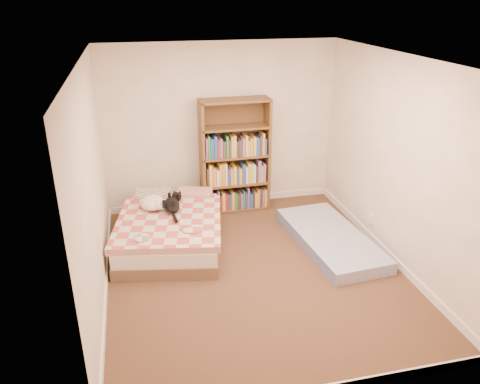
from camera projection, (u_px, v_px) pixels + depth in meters
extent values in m
cube|color=#4E2E21|center=(254.00, 270.00, 5.71)|extent=(3.50, 4.00, 0.01)
cube|color=white|center=(257.00, 59.00, 4.72)|extent=(3.50, 4.00, 0.01)
cube|color=beige|center=(221.00, 127.00, 7.01)|extent=(3.50, 0.01, 2.50)
cube|color=beige|center=(325.00, 270.00, 3.43)|extent=(3.50, 0.01, 2.50)
cube|color=beige|center=(92.00, 188.00, 4.86)|extent=(0.01, 4.00, 2.50)
cube|color=beige|center=(397.00, 162.00, 5.58)|extent=(0.01, 4.00, 2.50)
cube|color=white|center=(222.00, 200.00, 7.47)|extent=(3.50, 0.02, 0.10)
cube|color=white|center=(106.00, 285.00, 5.33)|extent=(0.02, 4.00, 0.10)
cube|color=white|center=(384.00, 250.00, 6.06)|extent=(0.02, 4.00, 0.10)
cube|color=white|center=(371.00, 219.00, 6.31)|extent=(0.03, 0.09, 0.13)
cube|color=brown|center=(171.00, 238.00, 6.27)|extent=(1.56, 2.00, 0.16)
cube|color=silver|center=(171.00, 227.00, 6.21)|extent=(1.53, 1.96, 0.18)
cube|color=#C24C48|center=(170.00, 218.00, 6.15)|extent=(1.57, 1.69, 0.09)
cube|color=gray|center=(145.00, 198.00, 6.68)|extent=(0.54, 0.40, 0.13)
cube|color=#C24C48|center=(186.00, 194.00, 6.81)|extent=(0.54, 0.40, 0.13)
cube|color=#543D1C|center=(202.00, 159.00, 6.89)|extent=(0.05, 0.34, 1.72)
cube|color=#543D1C|center=(267.00, 154.00, 7.09)|extent=(0.05, 0.34, 1.72)
cube|color=#543D1C|center=(233.00, 153.00, 7.13)|extent=(1.03, 0.04, 1.72)
cube|color=#543D1C|center=(235.00, 207.00, 7.32)|extent=(1.04, 0.36, 0.03)
cube|color=#543D1C|center=(235.00, 155.00, 6.99)|extent=(1.04, 0.36, 0.03)
cube|color=#543D1C|center=(235.00, 100.00, 6.66)|extent=(1.04, 0.36, 0.03)
cube|color=#6676AA|center=(330.00, 239.00, 6.26)|extent=(0.96, 1.88, 0.16)
ellipsoid|color=black|center=(172.00, 205.00, 6.25)|extent=(0.34, 0.49, 0.15)
sphere|color=black|center=(170.00, 197.00, 6.46)|extent=(0.18, 0.18, 0.14)
cone|color=black|center=(167.00, 192.00, 6.46)|extent=(0.06, 0.06, 0.05)
cone|color=black|center=(173.00, 192.00, 6.48)|extent=(0.06, 0.06, 0.05)
cylinder|color=black|center=(183.00, 216.00, 6.02)|extent=(0.13, 0.25, 0.05)
ellipsoid|color=white|center=(152.00, 203.00, 6.27)|extent=(0.39, 0.42, 0.18)
sphere|color=white|center=(161.00, 204.00, 6.19)|extent=(0.16, 0.16, 0.14)
sphere|color=white|center=(165.00, 206.00, 6.16)|extent=(0.07, 0.07, 0.06)
sphere|color=white|center=(141.00, 203.00, 6.31)|extent=(0.09, 0.09, 0.08)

